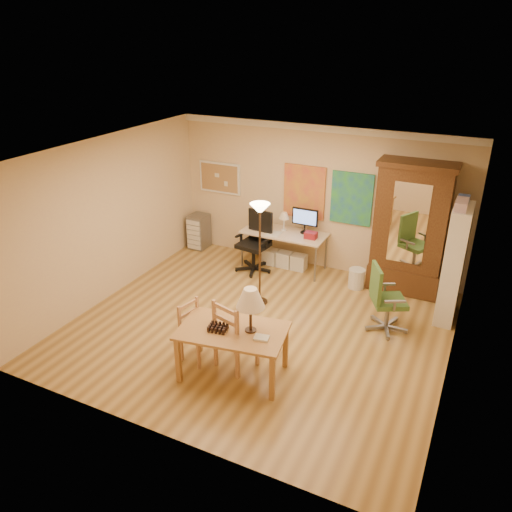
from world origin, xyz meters
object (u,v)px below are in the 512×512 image
at_px(computer_desk, 286,246).
at_px(dining_table, 239,321).
at_px(armoire, 409,237).
at_px(bookshelf, 454,265).
at_px(office_chair_green, 385,313).
at_px(office_chair_black, 255,255).

bearing_deg(computer_desk, dining_table, -77.61).
relative_size(armoire, bookshelf, 1.23).
bearing_deg(computer_desk, office_chair_green, -31.81).
xyz_separation_m(computer_desk, office_chair_green, (2.20, -1.37, -0.15)).
distance_m(dining_table, armoire, 3.70).
distance_m(dining_table, bookshelf, 3.55).
height_order(dining_table, bookshelf, bookshelf).
bearing_deg(office_chair_green, bookshelf, 44.51).
bearing_deg(armoire, bookshelf, -39.78).
relative_size(dining_table, computer_desk, 0.94).
bearing_deg(dining_table, office_chair_black, 112.44).
xyz_separation_m(office_chair_black, office_chair_green, (2.69, -1.00, -0.02)).
distance_m(computer_desk, bookshelf, 3.10).
bearing_deg(office_chair_green, armoire, 89.72).
bearing_deg(office_chair_black, office_chair_green, -20.39).
distance_m(dining_table, office_chair_black, 3.21).
height_order(office_chair_black, bookshelf, bookshelf).
relative_size(computer_desk, office_chair_black, 1.40).
bearing_deg(office_chair_black, armoire, 9.47).
distance_m(office_chair_black, office_chair_green, 2.87).
xyz_separation_m(computer_desk, office_chair_black, (-0.49, -0.37, -0.14)).
relative_size(dining_table, bookshelf, 0.81).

